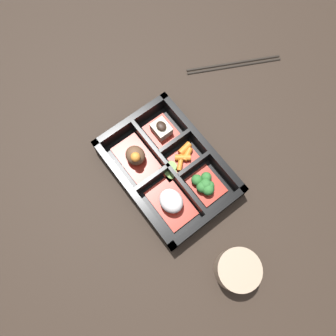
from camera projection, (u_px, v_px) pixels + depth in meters
name	position (u px, v px, depth m)	size (l,w,h in m)	color
ground_plane	(168.00, 171.00, 0.72)	(3.00, 3.00, 0.00)	black
bento_base	(168.00, 171.00, 0.72)	(0.28, 0.20, 0.01)	black
bento_rim	(169.00, 168.00, 0.70)	(0.28, 0.20, 0.05)	black
bowl_rice	(171.00, 202.00, 0.67)	(0.11, 0.07, 0.05)	maroon
bowl_stew	(136.00, 157.00, 0.70)	(0.11, 0.07, 0.06)	maroon
bowl_greens	(205.00, 185.00, 0.69)	(0.08, 0.06, 0.03)	maroon
bowl_carrots	(184.00, 156.00, 0.71)	(0.05, 0.06, 0.02)	maroon
bowl_tofu	(161.00, 130.00, 0.73)	(0.07, 0.06, 0.04)	maroon
bowl_pickles	(171.00, 171.00, 0.71)	(0.04, 0.03, 0.01)	maroon
tea_cup	(237.00, 270.00, 0.63)	(0.08, 0.08, 0.06)	gray
chopsticks	(234.00, 64.00, 0.80)	(0.12, 0.22, 0.01)	black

